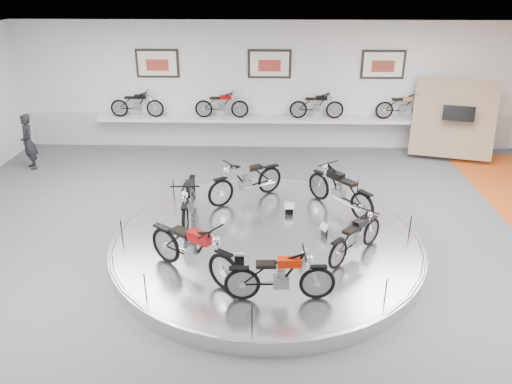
{
  "coord_description": "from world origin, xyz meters",
  "views": [
    {
      "loc": [
        0.05,
        -8.76,
        5.42
      ],
      "look_at": [
        -0.23,
        0.6,
        1.2
      ],
      "focal_mm": 35.0,
      "sensor_mm": 36.0,
      "label": 1
    }
  ],
  "objects_px": {
    "bike_c": "(189,200)",
    "shelf": "(269,119)",
    "display_platform": "(267,244)",
    "bike_a": "(340,189)",
    "visitor": "(28,142)",
    "bike_f": "(356,236)",
    "bike_d": "(193,249)",
    "bike_b": "(246,180)",
    "bike_e": "(280,276)"
  },
  "relations": [
    {
      "from": "bike_b",
      "to": "bike_e",
      "type": "bearing_deg",
      "value": 64.75
    },
    {
      "from": "bike_b",
      "to": "bike_e",
      "type": "relative_size",
      "value": 1.11
    },
    {
      "from": "bike_d",
      "to": "visitor",
      "type": "distance_m",
      "value": 8.2
    },
    {
      "from": "bike_d",
      "to": "bike_f",
      "type": "height_order",
      "value": "bike_d"
    },
    {
      "from": "bike_f",
      "to": "visitor",
      "type": "bearing_deg",
      "value": 100.43
    },
    {
      "from": "shelf",
      "to": "bike_b",
      "type": "height_order",
      "value": "bike_b"
    },
    {
      "from": "display_platform",
      "to": "bike_d",
      "type": "xyz_separation_m",
      "value": [
        -1.3,
        -1.42,
        0.69
      ]
    },
    {
      "from": "bike_a",
      "to": "bike_d",
      "type": "height_order",
      "value": "bike_d"
    },
    {
      "from": "bike_b",
      "to": "bike_e",
      "type": "xyz_separation_m",
      "value": [
        0.76,
        -3.96,
        -0.05
      ]
    },
    {
      "from": "bike_a",
      "to": "visitor",
      "type": "xyz_separation_m",
      "value": [
        -8.62,
        3.12,
        0.0
      ]
    },
    {
      "from": "bike_d",
      "to": "display_platform",
      "type": "bearing_deg",
      "value": 83.83
    },
    {
      "from": "bike_a",
      "to": "bike_c",
      "type": "relative_size",
      "value": 0.98
    },
    {
      "from": "bike_a",
      "to": "bike_e",
      "type": "height_order",
      "value": "bike_a"
    },
    {
      "from": "bike_c",
      "to": "bike_d",
      "type": "relative_size",
      "value": 0.97
    },
    {
      "from": "bike_a",
      "to": "bike_b",
      "type": "bearing_deg",
      "value": 39.57
    },
    {
      "from": "shelf",
      "to": "bike_b",
      "type": "xyz_separation_m",
      "value": [
        -0.52,
        -4.53,
        -0.18
      ]
    },
    {
      "from": "bike_c",
      "to": "bike_e",
      "type": "height_order",
      "value": "bike_c"
    },
    {
      "from": "display_platform",
      "to": "bike_f",
      "type": "bearing_deg",
      "value": -21.04
    },
    {
      "from": "bike_b",
      "to": "bike_c",
      "type": "distance_m",
      "value": 1.67
    },
    {
      "from": "bike_f",
      "to": "bike_a",
      "type": "bearing_deg",
      "value": 42.75
    },
    {
      "from": "bike_b",
      "to": "bike_c",
      "type": "xyz_separation_m",
      "value": [
        -1.19,
        -1.18,
        0.01
      ]
    },
    {
      "from": "display_platform",
      "to": "visitor",
      "type": "height_order",
      "value": "visitor"
    },
    {
      "from": "display_platform",
      "to": "bike_e",
      "type": "relative_size",
      "value": 4.05
    },
    {
      "from": "display_platform",
      "to": "visitor",
      "type": "bearing_deg",
      "value": 147.1
    },
    {
      "from": "bike_c",
      "to": "bike_f",
      "type": "distance_m",
      "value": 3.68
    },
    {
      "from": "bike_b",
      "to": "visitor",
      "type": "relative_size",
      "value": 1.08
    },
    {
      "from": "shelf",
      "to": "bike_e",
      "type": "bearing_deg",
      "value": -88.39
    },
    {
      "from": "display_platform",
      "to": "bike_a",
      "type": "height_order",
      "value": "bike_a"
    },
    {
      "from": "bike_d",
      "to": "visitor",
      "type": "bearing_deg",
      "value": 170.02
    },
    {
      "from": "bike_d",
      "to": "bike_e",
      "type": "bearing_deg",
      "value": 12.53
    },
    {
      "from": "visitor",
      "to": "shelf",
      "type": "bearing_deg",
      "value": 64.98
    },
    {
      "from": "bike_e",
      "to": "visitor",
      "type": "xyz_separation_m",
      "value": [
        -7.21,
        6.6,
        0.05
      ]
    },
    {
      "from": "shelf",
      "to": "bike_f",
      "type": "xyz_separation_m",
      "value": [
        1.71,
        -7.06,
        -0.26
      ]
    },
    {
      "from": "bike_e",
      "to": "bike_f",
      "type": "height_order",
      "value": "bike_e"
    },
    {
      "from": "bike_a",
      "to": "bike_c",
      "type": "distance_m",
      "value": 3.43
    },
    {
      "from": "display_platform",
      "to": "bike_a",
      "type": "relative_size",
      "value": 3.66
    },
    {
      "from": "visitor",
      "to": "bike_f",
      "type": "bearing_deg",
      "value": 19.01
    },
    {
      "from": "display_platform",
      "to": "visitor",
      "type": "distance_m",
      "value": 8.32
    },
    {
      "from": "bike_c",
      "to": "shelf",
      "type": "bearing_deg",
      "value": 161.0
    },
    {
      "from": "bike_a",
      "to": "bike_f",
      "type": "xyz_separation_m",
      "value": [
        0.06,
        -2.04,
        -0.08
      ]
    },
    {
      "from": "shelf",
      "to": "display_platform",
      "type": "bearing_deg",
      "value": -90.0
    },
    {
      "from": "shelf",
      "to": "bike_c",
      "type": "xyz_separation_m",
      "value": [
        -1.71,
        -5.71,
        -0.17
      ]
    },
    {
      "from": "bike_b",
      "to": "bike_f",
      "type": "relative_size",
      "value": 1.19
    },
    {
      "from": "bike_c",
      "to": "visitor",
      "type": "distance_m",
      "value": 6.5
    },
    {
      "from": "bike_a",
      "to": "bike_c",
      "type": "bearing_deg",
      "value": 63.76
    },
    {
      "from": "bike_a",
      "to": "bike_c",
      "type": "xyz_separation_m",
      "value": [
        -3.36,
        -0.69,
        0.01
      ]
    },
    {
      "from": "display_platform",
      "to": "bike_f",
      "type": "distance_m",
      "value": 1.92
    },
    {
      "from": "bike_a",
      "to": "shelf",
      "type": "bearing_deg",
      "value": -19.61
    },
    {
      "from": "bike_d",
      "to": "bike_f",
      "type": "relative_size",
      "value": 1.24
    },
    {
      "from": "bike_a",
      "to": "bike_b",
      "type": "xyz_separation_m",
      "value": [
        -2.17,
        0.48,
        0.0
      ]
    }
  ]
}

